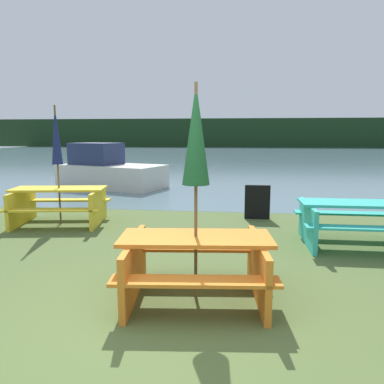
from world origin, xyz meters
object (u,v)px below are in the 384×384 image
Objects in this scene: picnic_table_orange at (196,260)px; picnic_table_yellow at (60,202)px; picnic_table_teal at (356,219)px; signboard at (257,202)px; boat at (108,171)px; umbrella_navy at (56,137)px; umbrella_darkgreen at (196,136)px.

picnic_table_yellow is (-3.20, 3.21, 0.02)m from picnic_table_orange.
signboard is (-1.53, 1.83, -0.08)m from picnic_table_teal.
boat is (-0.86, 5.44, 0.11)m from picnic_table_yellow.
umbrella_navy is at bearing 171.17° from picnic_table_teal.
boat is at bearing 137.84° from signboard.
picnic_table_orange is 2.43× the size of signboard.
picnic_table_teal is at bearing 43.78° from picnic_table_orange.
picnic_table_yellow is at bearing 180.00° from umbrella_navy.
umbrella_darkgreen is 4.53m from umbrella_navy.
boat is (-4.06, 8.65, -1.27)m from umbrella_darkgreen.
signboard is at bearing 77.72° from picnic_table_orange.
umbrella_navy is 4.45m from signboard.
umbrella_navy reaches higher than picnic_table_yellow.
picnic_table_yellow is 4.21m from signboard.
picnic_table_teal is 9.06m from boat.
umbrella_navy is at bearing -62.50° from boat.
picnic_table_yellow is at bearing 134.92° from picnic_table_orange.
picnic_table_orange is at bearing -102.28° from signboard.
picnic_table_teal is 2.38m from signboard.
umbrella_navy is (-3.20, 3.21, 1.37)m from picnic_table_orange.
umbrella_navy reaches higher than boat.
picnic_table_teal is 5.70m from picnic_table_yellow.
umbrella_darkgreen is (-0.00, 0.00, 1.40)m from picnic_table_orange.
umbrella_navy is at bearing 134.92° from picnic_table_orange.
picnic_table_yellow is (-5.63, 0.88, 0.00)m from picnic_table_teal.
picnic_table_yellow is at bearing 171.17° from picnic_table_teal.
picnic_table_teal is 5.86m from umbrella_navy.
umbrella_navy reaches higher than picnic_table_orange.
picnic_table_orange is 0.99× the size of picnic_table_teal.
umbrella_darkgreen is (-2.43, -2.33, 1.38)m from picnic_table_teal.
picnic_table_yellow is 0.85× the size of umbrella_darkgreen.
boat is at bearing 98.95° from picnic_table_yellow.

